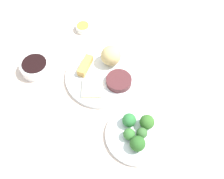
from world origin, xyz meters
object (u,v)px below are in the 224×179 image
(soy_sauce_bowl, at_px, (35,67))
(broccoli_plate, at_px, (137,135))
(sauce_ramekin_hot_mustard, at_px, (83,28))
(main_plate, at_px, (102,76))

(soy_sauce_bowl, bearing_deg, broccoli_plate, -33.97)
(soy_sauce_bowl, height_order, sauce_ramekin_hot_mustard, soy_sauce_bowl)
(main_plate, relative_size, soy_sauce_bowl, 2.44)
(soy_sauce_bowl, bearing_deg, sauce_ramekin_hot_mustard, 54.17)
(broccoli_plate, bearing_deg, sauce_ramekin_hot_mustard, 114.81)
(broccoli_plate, xyz_separation_m, soy_sauce_bowl, (-0.39, 0.26, 0.01))
(soy_sauce_bowl, bearing_deg, main_plate, -5.87)
(sauce_ramekin_hot_mustard, bearing_deg, broccoli_plate, -65.19)
(broccoli_plate, bearing_deg, main_plate, 119.02)
(broccoli_plate, relative_size, soy_sauce_bowl, 1.88)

